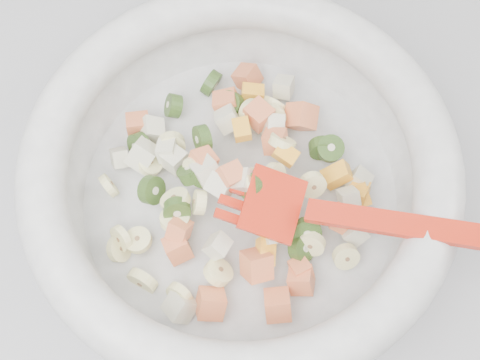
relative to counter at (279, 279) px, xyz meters
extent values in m
cube|color=#A2A2A7|center=(0.00, 0.00, 0.00)|extent=(2.00, 0.60, 0.90)
cylinder|color=silver|center=(-0.07, -0.02, 0.46)|extent=(0.31, 0.31, 0.02)
torus|color=silver|center=(-0.07, -0.02, 0.53)|extent=(0.38, 0.38, 0.04)
cylinder|color=#F5F4A3|center=(-0.14, -0.11, 0.48)|extent=(0.03, 0.03, 0.03)
cylinder|color=#F5F4A3|center=(-0.11, -0.04, 0.50)|extent=(0.02, 0.03, 0.03)
cylinder|color=#F5F4A3|center=(-0.01, -0.04, 0.50)|extent=(0.03, 0.03, 0.03)
cylinder|color=#F5F4A3|center=(-0.19, -0.06, 0.48)|extent=(0.03, 0.03, 0.03)
cylinder|color=#F5F4A3|center=(-0.04, -0.03, 0.51)|extent=(0.03, 0.03, 0.03)
cylinder|color=#F5F4A3|center=(-0.15, 0.02, 0.48)|extent=(0.03, 0.03, 0.02)
cylinder|color=#F5F4A3|center=(-0.18, -0.05, 0.48)|extent=(0.02, 0.03, 0.03)
cylinder|color=#F5F4A3|center=(-0.04, 0.05, 0.49)|extent=(0.04, 0.03, 0.03)
cylinder|color=#F5F4A3|center=(-0.13, -0.05, 0.50)|extent=(0.04, 0.04, 0.02)
cylinder|color=#F5F4A3|center=(-0.11, -0.10, 0.48)|extent=(0.03, 0.03, 0.03)
cylinder|color=#F5F4A3|center=(-0.17, -0.09, 0.47)|extent=(0.03, 0.03, 0.03)
cylinder|color=#F5F4A3|center=(0.01, -0.11, 0.48)|extent=(0.03, 0.02, 0.03)
cylinder|color=#F5F4A3|center=(-0.06, -0.03, 0.51)|extent=(0.03, 0.04, 0.03)
cylinder|color=#F5F4A3|center=(-0.11, -0.01, 0.51)|extent=(0.03, 0.03, 0.03)
cylinder|color=#F5F4A3|center=(-0.02, -0.09, 0.49)|extent=(0.03, 0.02, 0.03)
cylinder|color=#F5F4A3|center=(-0.13, 0.03, 0.49)|extent=(0.03, 0.02, 0.03)
cylinder|color=#F5F4A3|center=(-0.19, 0.00, 0.48)|extent=(0.02, 0.03, 0.03)
cylinder|color=#F5F4A3|center=(-0.03, 0.00, 0.50)|extent=(0.03, 0.03, 0.03)
cylinder|color=#F5F4A3|center=(-0.17, -0.05, 0.48)|extent=(0.03, 0.03, 0.01)
cylinder|color=#F5F4A3|center=(-0.13, -0.03, 0.50)|extent=(0.03, 0.03, 0.03)
cylinder|color=#F5F4A3|center=(-0.02, 0.05, 0.49)|extent=(0.03, 0.02, 0.03)
cylinder|color=#F5F4A3|center=(-0.03, 0.04, 0.49)|extent=(0.03, 0.02, 0.03)
cube|color=#E46A48|center=(-0.06, -0.13, 0.48)|extent=(0.02, 0.03, 0.03)
cube|color=#E46A48|center=(-0.14, -0.07, 0.49)|extent=(0.03, 0.03, 0.03)
cube|color=#E46A48|center=(-0.12, -0.12, 0.48)|extent=(0.03, 0.03, 0.03)
cube|color=#E46A48|center=(-0.04, 0.10, 0.48)|extent=(0.03, 0.03, 0.03)
cube|color=#E46A48|center=(-0.07, -0.10, 0.49)|extent=(0.03, 0.03, 0.04)
cube|color=#E46A48|center=(-0.07, 0.07, 0.49)|extent=(0.03, 0.03, 0.03)
cube|color=#E46A48|center=(-0.03, 0.01, 0.50)|extent=(0.03, 0.03, 0.03)
cube|color=#E46A48|center=(0.00, 0.03, 0.49)|extent=(0.04, 0.03, 0.04)
cube|color=#E46A48|center=(-0.10, 0.00, 0.51)|extent=(0.03, 0.03, 0.03)
cube|color=#E46A48|center=(-0.15, 0.06, 0.48)|extent=(0.02, 0.02, 0.02)
cube|color=#E46A48|center=(0.01, -0.07, 0.49)|extent=(0.03, 0.03, 0.03)
cube|color=#E46A48|center=(-0.08, -0.02, 0.52)|extent=(0.03, 0.03, 0.03)
cube|color=#E46A48|center=(-0.04, 0.04, 0.50)|extent=(0.03, 0.03, 0.02)
cube|color=#E46A48|center=(-0.04, -0.11, 0.48)|extent=(0.02, 0.03, 0.02)
cube|color=#E46A48|center=(-0.04, -0.12, 0.48)|extent=(0.03, 0.03, 0.03)
cube|color=#E46A48|center=(-0.13, -0.06, 0.50)|extent=(0.03, 0.03, 0.02)
cylinder|color=#4C842C|center=(-0.02, -0.08, 0.50)|extent=(0.03, 0.02, 0.03)
cylinder|color=#4C842C|center=(-0.16, 0.04, 0.48)|extent=(0.03, 0.03, 0.03)
cylinder|color=#4C842C|center=(0.01, 0.00, 0.48)|extent=(0.03, 0.02, 0.03)
cylinder|color=#4C842C|center=(-0.08, 0.10, 0.48)|extent=(0.03, 0.04, 0.04)
cylinder|color=#4C842C|center=(-0.13, -0.04, 0.50)|extent=(0.03, 0.02, 0.03)
cylinder|color=#4C842C|center=(-0.15, -0.01, 0.49)|extent=(0.03, 0.03, 0.03)
cylinder|color=#4C842C|center=(-0.03, -0.09, 0.49)|extent=(0.04, 0.03, 0.03)
cylinder|color=#4C842C|center=(-0.06, -0.04, 0.51)|extent=(0.03, 0.03, 0.03)
cylinder|color=#4C842C|center=(0.02, 0.00, 0.49)|extent=(0.03, 0.03, 0.02)
cylinder|color=#4C842C|center=(-0.10, 0.02, 0.51)|extent=(0.02, 0.04, 0.04)
cylinder|color=#4C842C|center=(-0.11, -0.01, 0.50)|extent=(0.04, 0.03, 0.03)
cylinder|color=#4C842C|center=(-0.06, 0.06, 0.49)|extent=(0.03, 0.03, 0.03)
cylinder|color=#4C842C|center=(-0.10, -0.02, 0.51)|extent=(0.03, 0.02, 0.03)
cylinder|color=#4C842C|center=(-0.12, 0.08, 0.48)|extent=(0.02, 0.03, 0.03)
cube|color=beige|center=(-0.09, -0.03, 0.51)|extent=(0.03, 0.03, 0.03)
cube|color=beige|center=(-0.03, 0.03, 0.49)|extent=(0.02, 0.03, 0.03)
cube|color=beige|center=(-0.10, -0.02, 0.51)|extent=(0.03, 0.03, 0.03)
cube|color=beige|center=(0.02, -0.05, 0.49)|extent=(0.02, 0.02, 0.02)
cube|color=beige|center=(0.02, -0.08, 0.48)|extent=(0.03, 0.03, 0.03)
cube|color=beige|center=(-0.14, -0.12, 0.48)|extent=(0.03, 0.03, 0.03)
cube|color=beige|center=(-0.07, 0.04, 0.49)|extent=(0.03, 0.03, 0.03)
cube|color=beige|center=(-0.14, 0.06, 0.48)|extent=(0.03, 0.02, 0.03)
cube|color=beige|center=(-0.15, 0.03, 0.49)|extent=(0.04, 0.04, 0.04)
cube|color=beige|center=(-0.01, 0.07, 0.48)|extent=(0.02, 0.03, 0.03)
cube|color=beige|center=(-0.10, -0.08, 0.50)|extent=(0.03, 0.03, 0.03)
cube|color=beige|center=(-0.07, -0.03, 0.51)|extent=(0.03, 0.03, 0.03)
cube|color=beige|center=(-0.13, 0.01, 0.49)|extent=(0.03, 0.03, 0.02)
cube|color=beige|center=(-0.18, 0.03, 0.48)|extent=(0.02, 0.03, 0.03)
cube|color=beige|center=(0.04, -0.04, 0.48)|extent=(0.03, 0.03, 0.03)
cube|color=beige|center=(-0.13, 0.02, 0.49)|extent=(0.02, 0.03, 0.02)
cube|color=beige|center=(-0.05, -0.08, 0.50)|extent=(0.02, 0.02, 0.03)
cube|color=#FF9F2E|center=(-0.06, -0.09, 0.49)|extent=(0.02, 0.03, 0.02)
cube|color=#FF9F2E|center=(-0.03, -0.01, 0.51)|extent=(0.03, 0.03, 0.02)
cube|color=#FF9F2E|center=(0.03, -0.05, 0.48)|extent=(0.03, 0.03, 0.02)
cube|color=#FF9F2E|center=(0.02, -0.03, 0.49)|extent=(0.03, 0.02, 0.03)
cube|color=#FF9F2E|center=(0.04, -0.05, 0.48)|extent=(0.02, 0.02, 0.03)
cube|color=#FF9F2E|center=(-0.04, 0.07, 0.49)|extent=(0.03, 0.02, 0.02)
cube|color=#FF9F2E|center=(-0.06, 0.03, 0.50)|extent=(0.02, 0.02, 0.01)
cube|color=red|center=(-0.05, -0.06, 0.52)|extent=(0.07, 0.07, 0.02)
cube|color=red|center=(-0.07, -0.02, 0.51)|extent=(0.03, 0.02, 0.01)
cube|color=red|center=(-0.08, -0.04, 0.51)|extent=(0.03, 0.02, 0.01)
cube|color=red|center=(-0.08, -0.05, 0.51)|extent=(0.03, 0.02, 0.01)
cube|color=red|center=(-0.09, -0.06, 0.51)|extent=(0.03, 0.02, 0.01)
cube|color=red|center=(0.05, -0.11, 0.54)|extent=(0.16, 0.10, 0.05)
camera|label=1|loc=(-0.11, -0.23, 0.99)|focal=45.00mm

